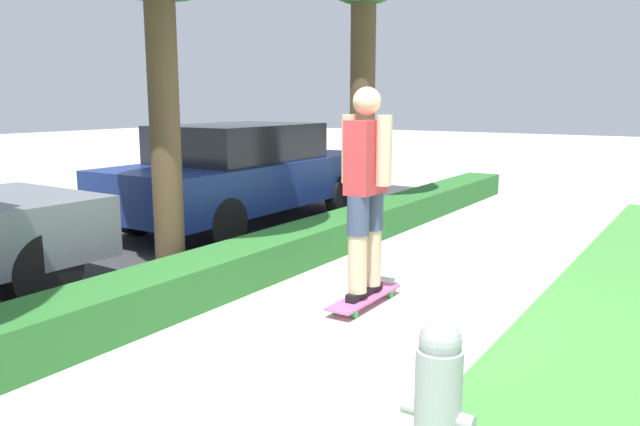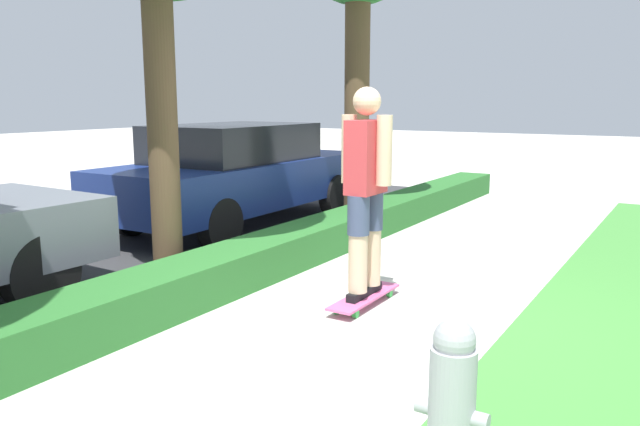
{
  "view_description": "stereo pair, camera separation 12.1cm",
  "coord_description": "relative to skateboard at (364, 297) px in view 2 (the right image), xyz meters",
  "views": [
    {
      "loc": [
        -4.36,
        -2.3,
        1.8
      ],
      "look_at": [
        0.12,
        0.6,
        0.83
      ],
      "focal_mm": 35.0,
      "sensor_mm": 36.0,
      "label": 1
    },
    {
      "loc": [
        -4.42,
        -2.2,
        1.8
      ],
      "look_at": [
        0.12,
        0.6,
        0.83
      ],
      "focal_mm": 35.0,
      "sensor_mm": 36.0,
      "label": 2
    }
  ],
  "objects": [
    {
      "name": "skateboard",
      "position": [
        0.0,
        0.0,
        0.0
      ],
      "size": [
        0.97,
        0.24,
        0.09
      ],
      "color": "#DB5B93",
      "rests_on": "ground_plane"
    },
    {
      "name": "ground_plane",
      "position": [
        -0.3,
        -0.25,
        -0.07
      ],
      "size": [
        60.0,
        60.0,
        0.0
      ],
      "primitive_type": "plane",
      "color": "beige"
    },
    {
      "name": "parked_car_middle",
      "position": [
        2.27,
        3.25,
        0.69
      ],
      "size": [
        4.45,
        1.8,
        1.46
      ],
      "rotation": [
        0.0,
        0.0,
        0.02
      ],
      "color": "navy",
      "rests_on": "ground_plane"
    },
    {
      "name": "hedge_row",
      "position": [
        -0.3,
        1.35,
        0.12
      ],
      "size": [
        15.11,
        0.6,
        0.38
      ],
      "color": "#2D702D",
      "rests_on": "ground_plane"
    },
    {
      "name": "street_asphalt",
      "position": [
        -0.3,
        3.95,
        -0.07
      ],
      "size": [
        15.11,
        5.0,
        0.01
      ],
      "color": "#38383A",
      "rests_on": "ground_plane"
    },
    {
      "name": "fire_hydrant",
      "position": [
        -2.26,
        -1.61,
        0.37
      ],
      "size": [
        0.21,
        0.33,
        0.88
      ],
      "color": "#ADADB2",
      "rests_on": "ground_plane"
    },
    {
      "name": "skater_person",
      "position": [
        -0.0,
        0.0,
        0.99
      ],
      "size": [
        0.52,
        0.47,
        1.82
      ],
      "color": "black",
      "rests_on": "skateboard"
    }
  ]
}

